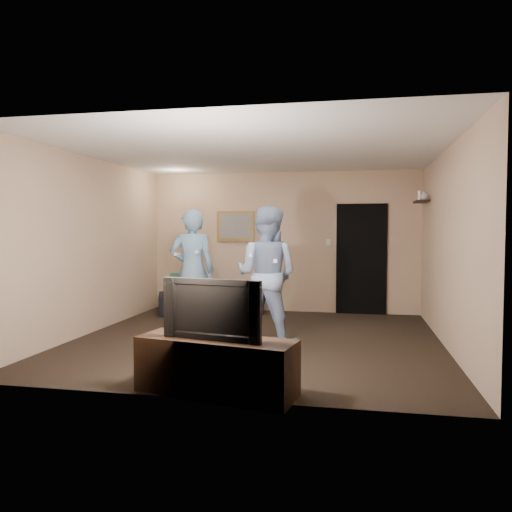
% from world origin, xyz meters
% --- Properties ---
extents(ground, '(5.00, 5.00, 0.00)m').
position_xyz_m(ground, '(0.00, 0.00, 0.00)').
color(ground, black).
rests_on(ground, ground).
extents(ceiling, '(5.00, 5.00, 0.04)m').
position_xyz_m(ceiling, '(0.00, 0.00, 2.60)').
color(ceiling, silver).
rests_on(ceiling, wall_back).
extents(wall_back, '(5.00, 0.04, 2.60)m').
position_xyz_m(wall_back, '(0.00, 2.50, 1.30)').
color(wall_back, tan).
rests_on(wall_back, ground).
extents(wall_front, '(5.00, 0.04, 2.60)m').
position_xyz_m(wall_front, '(0.00, -2.50, 1.30)').
color(wall_front, tan).
rests_on(wall_front, ground).
extents(wall_left, '(0.04, 5.00, 2.60)m').
position_xyz_m(wall_left, '(-2.50, 0.00, 1.30)').
color(wall_left, tan).
rests_on(wall_left, ground).
extents(wall_right, '(0.04, 5.00, 2.60)m').
position_xyz_m(wall_right, '(2.50, 0.00, 1.30)').
color(wall_right, tan).
rests_on(wall_right, ground).
extents(sofa, '(2.01, 1.36, 0.55)m').
position_xyz_m(sofa, '(-1.26, 2.02, 0.27)').
color(sofa, black).
rests_on(sofa, ground).
extents(throw_pillow, '(0.51, 0.22, 0.49)m').
position_xyz_m(throw_pillow, '(-1.78, 2.02, 0.48)').
color(throw_pillow, '#1A4E3D').
rests_on(throw_pillow, sofa).
extents(painting_frame, '(0.72, 0.05, 0.57)m').
position_xyz_m(painting_frame, '(-0.90, 2.48, 1.60)').
color(painting_frame, olive).
rests_on(painting_frame, wall_back).
extents(painting_canvas, '(0.62, 0.01, 0.47)m').
position_xyz_m(painting_canvas, '(-0.90, 2.45, 1.60)').
color(painting_canvas, slate).
rests_on(painting_canvas, painting_frame).
extents(doorway, '(0.90, 0.06, 2.00)m').
position_xyz_m(doorway, '(1.45, 2.47, 1.00)').
color(doorway, black).
rests_on(doorway, ground).
extents(light_switch, '(0.08, 0.02, 0.12)m').
position_xyz_m(light_switch, '(0.85, 2.48, 1.30)').
color(light_switch, silver).
rests_on(light_switch, wall_back).
extents(wall_shelf, '(0.20, 0.60, 0.03)m').
position_xyz_m(wall_shelf, '(2.39, 1.80, 1.99)').
color(wall_shelf, black).
rests_on(wall_shelf, wall_right).
extents(shelf_vase, '(0.15, 0.15, 0.15)m').
position_xyz_m(shelf_vase, '(2.39, 1.53, 2.08)').
color(shelf_vase, '#BABAC0').
rests_on(shelf_vase, wall_shelf).
extents(shelf_figurine, '(0.06, 0.06, 0.18)m').
position_xyz_m(shelf_figurine, '(2.39, 2.04, 2.09)').
color(shelf_figurine, silver).
rests_on(shelf_figurine, wall_shelf).
extents(tv_console, '(1.57, 0.76, 0.54)m').
position_xyz_m(tv_console, '(0.07, -2.32, 0.25)').
color(tv_console, black).
rests_on(tv_console, ground).
extents(television, '(0.99, 0.31, 0.56)m').
position_xyz_m(television, '(0.07, -2.32, 0.80)').
color(television, black).
rests_on(television, tv_console).
extents(wii_player_left, '(0.75, 0.58, 1.84)m').
position_xyz_m(wii_player_left, '(-1.07, 0.41, 0.92)').
color(wii_player_left, '#6E99BF').
rests_on(wii_player_left, ground).
extents(wii_player_right, '(1.03, 0.88, 1.84)m').
position_xyz_m(wii_player_right, '(0.17, -0.14, 0.92)').
color(wii_player_right, '#859DC1').
rests_on(wii_player_right, ground).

